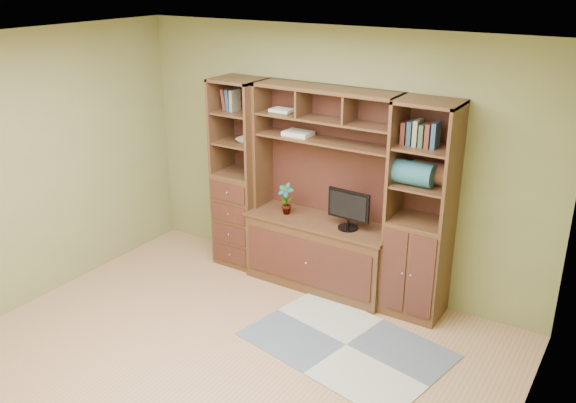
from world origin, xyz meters
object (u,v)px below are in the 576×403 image
Objects in this scene: center_hutch at (320,193)px; left_tower at (240,174)px; right_tower at (421,212)px; monitor at (349,203)px.

left_tower is at bearing 177.71° from center_hutch.
center_hutch is 1.00× the size of right_tower.
right_tower reaches higher than monitor.
left_tower is 2.02m from right_tower.
right_tower is at bearing 0.00° from left_tower.
monitor is at bearing -5.94° from center_hutch.
center_hutch is 1.00m from left_tower.
monitor is (0.34, -0.03, -0.03)m from center_hutch.
left_tower is at bearing 179.89° from monitor.
left_tower is at bearing 180.00° from right_tower.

